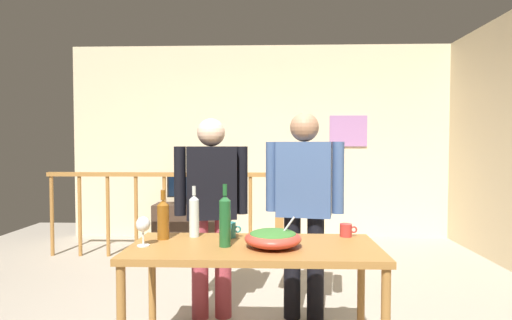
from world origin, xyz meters
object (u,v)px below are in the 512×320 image
at_px(framed_picture, 348,131).
at_px(mug_teal, 229,230).
at_px(person_standing_right, 304,198).
at_px(wine_bottle_clear, 194,215).
at_px(serving_table, 254,258).
at_px(wine_glass, 143,225).
at_px(mug_red, 346,230).
at_px(wine_bottle_green, 225,220).
at_px(stair_railing, 197,205).
at_px(flat_screen_tv, 186,187).
at_px(salad_bowl, 273,238).
at_px(wine_bottle_amber, 163,219).
at_px(person_standing_left, 211,202).
at_px(tv_console, 187,222).

height_order(framed_picture, mug_teal, framed_picture).
bearing_deg(person_standing_right, wine_bottle_clear, 43.15).
distance_m(wine_bottle_clear, mug_teal, 0.25).
bearing_deg(serving_table, mug_teal, 130.72).
distance_m(wine_glass, mug_red, 1.29).
bearing_deg(wine_bottle_green, stair_railing, 104.21).
distance_m(mug_red, person_standing_right, 0.53).
bearing_deg(flat_screen_tv, wine_bottle_clear, -77.17).
bearing_deg(wine_bottle_green, mug_teal, 89.71).
bearing_deg(mug_red, salad_bowl, -148.90).
xyz_separation_m(framed_picture, wine_bottle_clear, (-1.63, -3.24, -0.66)).
xyz_separation_m(wine_bottle_amber, person_standing_right, (0.95, 0.56, 0.06)).
relative_size(framed_picture, person_standing_left, 0.35).
distance_m(tv_console, wine_bottle_clear, 3.09).
relative_size(framed_picture, wine_glass, 3.04).
bearing_deg(wine_glass, serving_table, 3.66).
relative_size(wine_bottle_clear, mug_teal, 2.65).
relative_size(mug_red, person_standing_left, 0.07).
relative_size(serving_table, salad_bowl, 4.46).
bearing_deg(salad_bowl, wine_bottle_green, 178.59).
bearing_deg(person_standing_right, person_standing_left, 10.75).
relative_size(serving_table, mug_red, 12.94).
xyz_separation_m(tv_console, flat_screen_tv, (0.00, -0.03, 0.50)).
bearing_deg(framed_picture, person_standing_left, -119.95).
bearing_deg(tv_console, wine_glass, -82.76).
height_order(stair_railing, flat_screen_tv, stair_railing).
bearing_deg(wine_bottle_green, flat_screen_tv, 105.80).
bearing_deg(mug_red, person_standing_right, 118.17).
relative_size(flat_screen_tv, wine_bottle_clear, 1.57).
xyz_separation_m(flat_screen_tv, wine_bottle_amber, (0.48, -2.99, 0.12)).
bearing_deg(wine_bottle_amber, tv_console, 99.01).
xyz_separation_m(salad_bowl, wine_bottle_clear, (-0.51, 0.26, 0.08)).
bearing_deg(person_standing_left, wine_bottle_green, 93.66).
distance_m(salad_bowl, wine_glass, 0.78).
distance_m(wine_bottle_amber, person_standing_left, 0.60).
bearing_deg(mug_red, stair_railing, 123.00).
distance_m(framed_picture, mug_red, 3.35).
bearing_deg(mug_red, wine_bottle_green, -159.64).
xyz_separation_m(wine_bottle_green, wine_bottle_amber, (-0.42, 0.18, -0.03)).
bearing_deg(salad_bowl, wine_bottle_clear, 153.63).
xyz_separation_m(serving_table, person_standing_right, (0.36, 0.69, 0.27)).
relative_size(salad_bowl, wine_glass, 1.89).
bearing_deg(flat_screen_tv, person_standing_left, -73.79).
bearing_deg(stair_railing, mug_teal, -74.29).
bearing_deg(wine_bottle_amber, salad_bowl, -14.59).
relative_size(wine_glass, person_standing_right, 0.11).
relative_size(stair_railing, salad_bowl, 8.53).
relative_size(tv_console, wine_glass, 5.09).
bearing_deg(person_standing_right, wine_glass, 46.56).
bearing_deg(wine_glass, wine_bottle_clear, 44.37).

